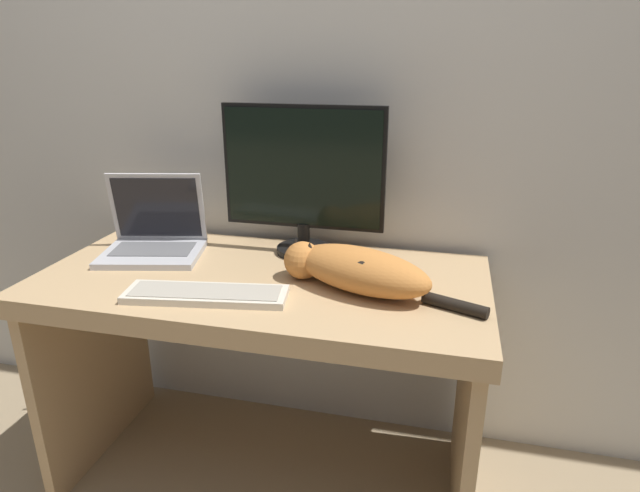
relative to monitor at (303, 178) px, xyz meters
The scene contains 6 objects.
wall_back 0.37m from the monitor, 113.91° to the left, with size 6.40×0.06×2.60m.
desk 0.47m from the monitor, 108.18° to the right, with size 1.32×0.64×0.73m.
monitor is the anchor object (origin of this frame).
laptop 0.53m from the monitor, 165.19° to the right, with size 0.35×0.30×0.26m.
external_keyboard 0.49m from the monitor, 112.25° to the right, with size 0.45×0.19×0.02m.
cat 0.38m from the monitor, 49.29° to the right, with size 0.57×0.30×0.12m.
Camera 1 is at (0.51, -1.05, 1.35)m, focal length 30.00 mm.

